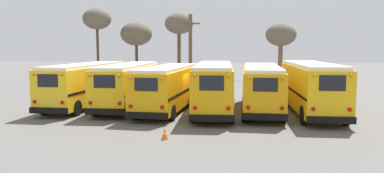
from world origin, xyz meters
name	(u,v)px	position (x,y,z in m)	size (l,w,h in m)	color
ground_plane	(192,110)	(0.00, 0.00, 0.00)	(160.00, 160.00, 0.00)	#5B5956
school_bus_0	(86,83)	(-7.77, 0.53, 1.67)	(2.71, 10.38, 3.07)	yellow
school_bus_1	(129,84)	(-4.66, 0.75, 1.67)	(2.75, 10.67, 3.05)	yellow
school_bus_2	(168,86)	(-1.56, -0.32, 1.62)	(2.96, 10.08, 2.98)	#E5A00C
school_bus_3	(214,86)	(1.56, -0.62, 1.74)	(2.93, 10.32, 3.19)	#E5A00C
school_bus_4	(262,86)	(4.66, 0.08, 1.67)	(2.56, 10.29, 3.03)	#E5A00C
school_bus_5	(311,86)	(7.77, -0.15, 1.77)	(2.79, 10.68, 3.25)	yellow
utility_pole	(190,52)	(-1.53, 10.05, 3.78)	(1.80, 0.34, 7.34)	brown
bare_tree_0	(281,36)	(6.99, 12.25, 5.33)	(2.94, 2.94, 6.57)	brown
bare_tree_1	(179,25)	(-3.12, 12.97, 6.51)	(2.89, 2.89, 7.75)	brown
bare_tree_2	(136,34)	(-7.79, 13.53, 5.61)	(3.32, 3.32, 6.91)	#473323
bare_tree_3	(97,20)	(-11.08, 11.06, 6.98)	(2.82, 2.82, 8.13)	#473323
fence_line	(203,85)	(0.00, 7.03, 1.00)	(23.61, 0.06, 1.42)	#939399
traffic_cone	(165,134)	(-0.10, -8.35, 0.26)	(0.36, 0.36, 0.52)	orange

